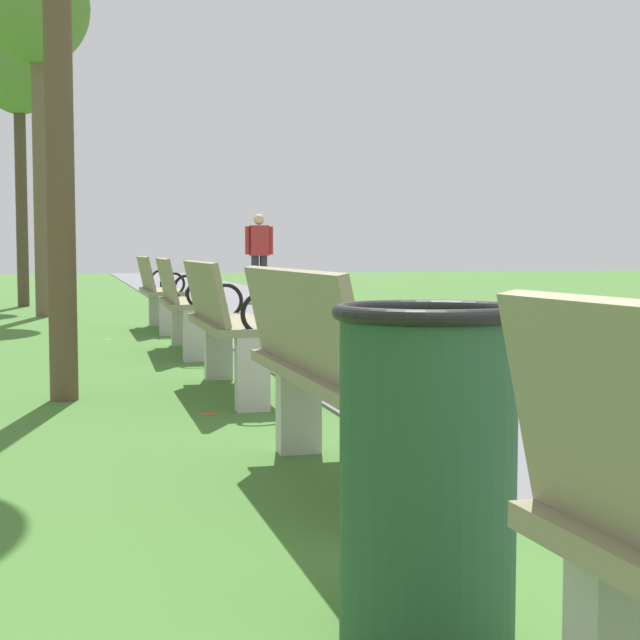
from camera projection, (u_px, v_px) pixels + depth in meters
name	position (u px, v px, depth m)	size (l,w,h in m)	color
paved_walkway	(232.00, 299.00, 19.05)	(3.07, 44.00, 0.02)	slate
park_bench_2	(329.00, 371.00, 3.89)	(0.49, 1.61, 0.90)	gray
park_bench_3	(225.00, 322.00, 6.53)	(0.48, 1.60, 0.90)	gray
park_bench_4	(182.00, 302.00, 9.15)	(0.52, 1.61, 0.90)	gray
park_bench_5	(158.00, 290.00, 11.72)	(0.48, 1.60, 0.90)	gray
tree_4	(37.00, 14.00, 13.84)	(1.50, 1.50, 5.28)	brown
tree_5	(19.00, 77.00, 16.47)	(1.33, 1.33, 4.75)	#4C3D2D
pedestrian_walking	(259.00, 253.00, 17.97)	(0.53, 0.23, 1.62)	#2D2D38
trash_bin	(428.00, 471.00, 2.41)	(0.48, 0.48, 0.84)	#234C2D
scattered_leaves	(196.00, 369.00, 7.83)	(4.65, 12.11, 0.02)	#AD6B23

